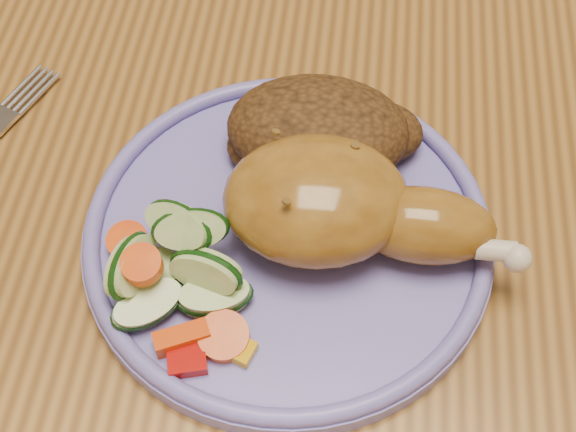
{
  "coord_description": "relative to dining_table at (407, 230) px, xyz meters",
  "views": [
    {
      "loc": [
        -0.05,
        -0.32,
        1.14
      ],
      "look_at": [
        -0.08,
        -0.07,
        0.78
      ],
      "focal_mm": 50.0,
      "sensor_mm": 36.0,
      "label": 1
    }
  ],
  "objects": [
    {
      "name": "dining_table",
      "position": [
        0.0,
        0.0,
        0.0
      ],
      "size": [
        0.9,
        1.4,
        0.75
      ],
      "color": "olive",
      "rests_on": "ground"
    },
    {
      "name": "plate",
      "position": [
        -0.08,
        -0.07,
        0.09
      ],
      "size": [
        0.23,
        0.23,
        0.01
      ],
      "primitive_type": "cylinder",
      "color": "#6D66BD",
      "rests_on": "dining_table"
    },
    {
      "name": "plate_rim",
      "position": [
        -0.08,
        -0.07,
        0.1
      ],
      "size": [
        0.23,
        0.23,
        0.01
      ],
      "primitive_type": "torus",
      "color": "#6D66BD",
      "rests_on": "plate"
    },
    {
      "name": "chicken_leg",
      "position": [
        -0.05,
        -0.07,
        0.12
      ],
      "size": [
        0.17,
        0.09,
        0.05
      ],
      "color": "#97661F",
      "rests_on": "plate"
    },
    {
      "name": "rice_pilaf",
      "position": [
        -0.06,
        -0.01,
        0.11
      ],
      "size": [
        0.12,
        0.08,
        0.05
      ],
      "color": "#4A2D12",
      "rests_on": "plate"
    },
    {
      "name": "vegetable_pile",
      "position": [
        -0.13,
        -0.11,
        0.11
      ],
      "size": [
        0.09,
        0.1,
        0.05
      ],
      "color": "#A50A05",
      "rests_on": "plate"
    }
  ]
}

